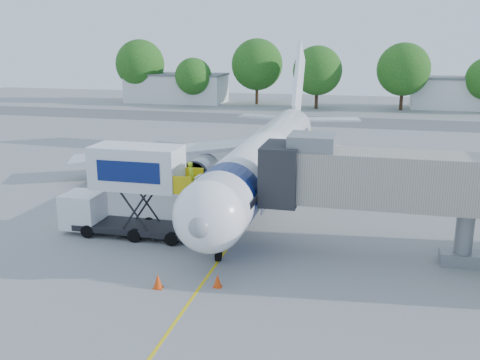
# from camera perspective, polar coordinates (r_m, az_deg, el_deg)

# --- Properties ---
(ground) EXTENTS (160.00, 160.00, 0.00)m
(ground) POSITION_cam_1_polar(r_m,az_deg,el_deg) (37.50, 1.69, -2.99)
(ground) COLOR gray
(ground) RESTS_ON ground
(guidance_line) EXTENTS (0.15, 70.00, 0.01)m
(guidance_line) POSITION_cam_1_polar(r_m,az_deg,el_deg) (37.50, 1.69, -2.98)
(guidance_line) COLOR yellow
(guidance_line) RESTS_ON ground
(taxiway_strip) EXTENTS (120.00, 10.00, 0.01)m
(taxiway_strip) POSITION_cam_1_polar(r_m,az_deg,el_deg) (78.13, 8.19, 6.23)
(taxiway_strip) COLOR #59595B
(taxiway_strip) RESTS_ON ground
(aircraft) EXTENTS (34.17, 37.73, 11.35)m
(aircraft) POSITION_cam_1_polar(r_m,az_deg,el_deg) (40.65, 2.94, 2.70)
(aircraft) COLOR white
(aircraft) RESTS_ON ground
(jet_bridge) EXTENTS (13.90, 3.20, 6.60)m
(jet_bridge) POSITION_cam_1_polar(r_m,az_deg,el_deg) (28.83, 14.48, 0.03)
(jet_bridge) COLOR #A99F90
(jet_bridge) RESTS_ON ground
(catering_hiloader) EXTENTS (8.50, 2.44, 5.50)m
(catering_hiloader) POSITION_cam_1_polar(r_m,az_deg,el_deg) (32.29, -11.89, -1.15)
(catering_hiloader) COLOR black
(catering_hiloader) RESTS_ON ground
(safety_cone_a) EXTENTS (0.42, 0.42, 0.66)m
(safety_cone_a) POSITION_cam_1_polar(r_m,az_deg,el_deg) (25.90, -2.41, -10.69)
(safety_cone_a) COLOR #DA3F0B
(safety_cone_a) RESTS_ON ground
(safety_cone_b) EXTENTS (0.45, 0.45, 0.72)m
(safety_cone_b) POSITION_cam_1_polar(r_m,az_deg,el_deg) (26.05, -8.75, -10.64)
(safety_cone_b) COLOR #DA3F0B
(safety_cone_b) RESTS_ON ground
(outbuilding_left) EXTENTS (18.40, 8.40, 5.30)m
(outbuilding_left) POSITION_cam_1_polar(r_m,az_deg,el_deg) (101.70, -6.80, 9.75)
(outbuilding_left) COLOR silver
(outbuilding_left) RESTS_ON ground
(outbuilding_right) EXTENTS (16.40, 7.40, 5.30)m
(outbuilding_right) POSITION_cam_1_polar(r_m,az_deg,el_deg) (98.42, 22.46, 8.58)
(outbuilding_right) COLOR silver
(outbuilding_right) RESTS_ON ground
(tree_a) EXTENTS (8.98, 8.98, 11.45)m
(tree_a) POSITION_cam_1_polar(r_m,az_deg,el_deg) (102.85, -10.60, 12.05)
(tree_a) COLOR #382314
(tree_a) RESTS_ON ground
(tree_b) EXTENTS (6.52, 6.52, 8.31)m
(tree_b) POSITION_cam_1_polar(r_m,az_deg,el_deg) (96.75, -5.00, 10.95)
(tree_b) COLOR #382314
(tree_b) RESTS_ON ground
(tree_c) EXTENTS (9.11, 9.11, 11.61)m
(tree_c) POSITION_cam_1_polar(r_m,az_deg,el_deg) (97.43, 1.84, 12.21)
(tree_c) COLOR #382314
(tree_c) RESTS_ON ground
(tree_d) EXTENTS (8.21, 8.21, 10.46)m
(tree_d) POSITION_cam_1_polar(r_m,az_deg,el_deg) (91.85, 8.26, 11.48)
(tree_d) COLOR #382314
(tree_d) RESTS_ON ground
(tree_e) EXTENTS (8.60, 8.60, 10.97)m
(tree_e) POSITION_cam_1_polar(r_m,az_deg,el_deg) (92.90, 17.05, 11.22)
(tree_e) COLOR #382314
(tree_e) RESTS_ON ground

